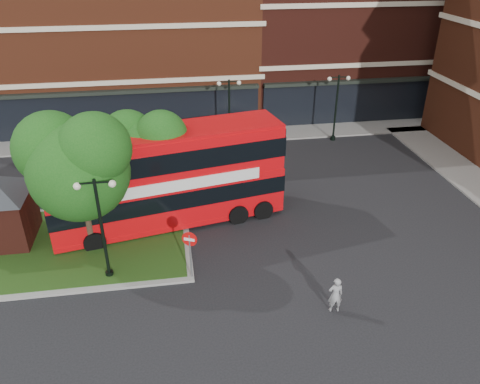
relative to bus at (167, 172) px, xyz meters
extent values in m
plane|color=black|center=(2.58, -4.57, -3.03)|extent=(120.00, 120.00, 0.00)
cube|color=slate|center=(2.58, 11.93, -2.97)|extent=(44.00, 3.00, 0.12)
cube|color=maroon|center=(-5.42, 19.43, 3.97)|extent=(26.00, 12.00, 14.00)
cube|color=#471911|center=(16.58, 19.43, 4.97)|extent=(18.00, 12.00, 16.00)
cube|color=gray|center=(-5.42, -1.57, -2.97)|extent=(12.60, 7.60, 0.12)
cube|color=#19380F|center=(-5.42, -1.57, -2.96)|extent=(12.00, 7.00, 0.15)
cube|color=#471911|center=(-8.42, -0.57, -1.63)|extent=(3.00, 3.00, 2.50)
cylinder|color=#2D2116|center=(-3.92, -2.07, -1.07)|extent=(0.36, 0.36, 3.92)
sphere|color=#154D13|center=(-3.92, -2.07, 1.31)|extent=(4.60, 4.60, 4.60)
sphere|color=#154D13|center=(-5.07, -1.38, 2.22)|extent=(3.45, 3.45, 3.45)
sphere|color=#154D13|center=(-3.00, -2.53, 2.57)|extent=(3.22, 3.22, 3.22)
cylinder|color=#2D2116|center=(-0.92, 0.43, -1.30)|extent=(0.36, 0.36, 3.47)
sphere|color=#154D13|center=(-0.92, 0.43, 0.81)|extent=(3.80, 3.80, 3.80)
sphere|color=#154D13|center=(-1.87, 1.00, 1.62)|extent=(2.85, 2.85, 2.85)
sphere|color=#154D13|center=(-0.16, 0.05, 1.93)|extent=(2.66, 2.66, 2.66)
cylinder|color=black|center=(-2.92, -4.37, -0.53)|extent=(0.14, 0.14, 5.00)
cylinder|color=black|center=(-2.92, -4.37, -2.88)|extent=(0.36, 0.36, 0.30)
cube|color=black|center=(-2.92, -4.37, 1.82)|extent=(1.40, 0.06, 0.06)
sphere|color=#F2EACC|center=(-3.62, -4.37, 1.72)|extent=(0.32, 0.32, 0.32)
sphere|color=#F2EACC|center=(-2.22, -4.37, 1.72)|extent=(0.32, 0.32, 0.32)
cylinder|color=black|center=(4.58, 9.93, -0.53)|extent=(0.14, 0.14, 5.00)
cylinder|color=black|center=(4.58, 9.93, -2.88)|extent=(0.36, 0.36, 0.30)
cube|color=black|center=(4.58, 9.93, 1.82)|extent=(1.40, 0.06, 0.06)
sphere|color=#F2EACC|center=(3.88, 9.93, 1.72)|extent=(0.32, 0.32, 0.32)
sphere|color=#F2EACC|center=(5.28, 9.93, 1.72)|extent=(0.32, 0.32, 0.32)
cylinder|color=black|center=(12.58, 9.93, -0.53)|extent=(0.14, 0.14, 5.00)
cylinder|color=black|center=(12.58, 9.93, -2.88)|extent=(0.36, 0.36, 0.30)
cube|color=black|center=(12.58, 9.93, 1.82)|extent=(1.40, 0.06, 0.06)
sphere|color=#F2EACC|center=(11.88, 9.93, 1.72)|extent=(0.32, 0.32, 0.32)
sphere|color=#F2EACC|center=(13.28, 9.93, 1.72)|extent=(0.32, 0.32, 0.32)
cube|color=red|center=(0.00, 0.00, -1.38)|extent=(12.42, 5.06, 2.31)
cube|color=red|center=(0.00, 0.00, 0.93)|extent=(12.29, 5.01, 2.31)
cube|color=black|center=(0.00, 0.00, 1.05)|extent=(12.42, 5.06, 1.05)
cube|color=silver|center=(0.27, -1.38, -0.17)|extent=(8.92, 1.82, 0.61)
imported|color=gray|center=(6.48, -8.07, -2.20)|extent=(0.63, 0.43, 1.66)
imported|color=silver|center=(-1.88, 9.93, -2.39)|extent=(3.91, 1.81, 1.30)
imported|color=silver|center=(5.58, 11.43, -2.26)|extent=(4.79, 1.90, 1.55)
cylinder|color=slate|center=(0.78, -5.07, -1.85)|extent=(0.09, 0.09, 2.38)
cylinder|color=red|center=(0.78, -5.07, -0.87)|extent=(0.65, 0.34, 0.69)
cube|color=white|center=(0.78, -5.07, -0.87)|extent=(0.46, 0.24, 0.13)
camera|label=1|loc=(0.33, -22.03, 10.60)|focal=35.00mm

